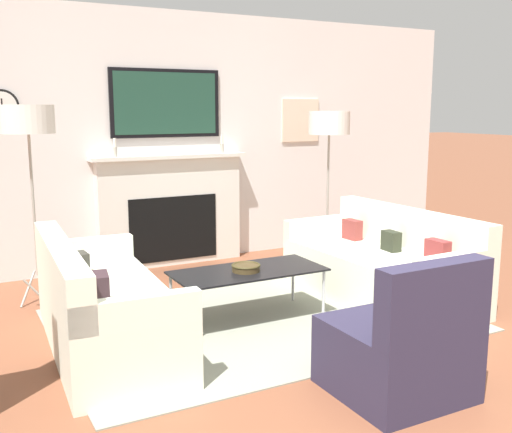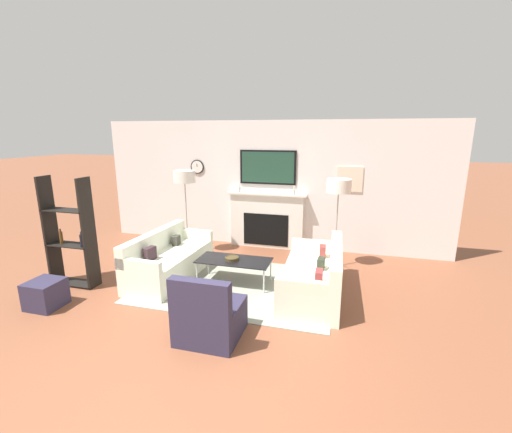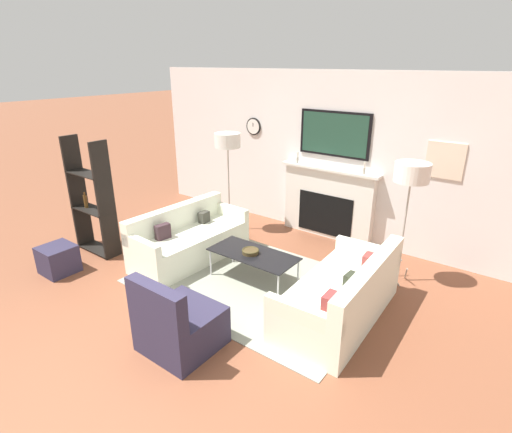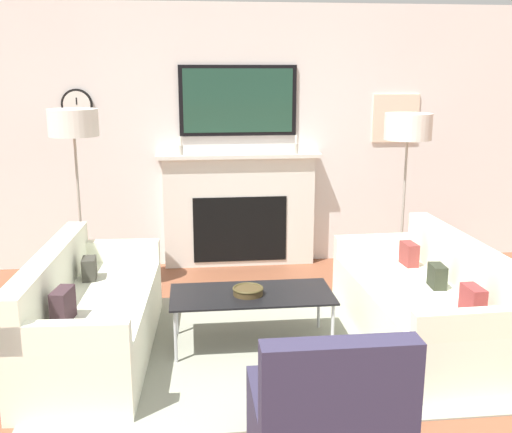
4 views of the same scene
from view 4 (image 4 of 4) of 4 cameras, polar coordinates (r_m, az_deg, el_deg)
fireplace_wall at (r=6.32m, az=-1.69°, el=6.37°), size 7.53×0.28×2.70m
area_rug at (r=4.62m, az=0.59°, el=-12.31°), size 3.12×2.16×0.01m
couch_left at (r=4.53m, az=-15.51°, el=-9.36°), size 0.85×1.84×0.79m
couch_right at (r=4.81m, az=15.79°, el=-8.17°), size 0.91×1.87×0.79m
armchair at (r=3.20m, az=6.67°, el=-19.29°), size 0.73×0.72×0.87m
coffee_table at (r=4.51m, az=-0.41°, el=-7.62°), size 1.21×0.56×0.42m
decorative_bowl at (r=4.46m, az=-0.76°, el=-7.06°), size 0.23×0.23×0.06m
floor_lamp_left at (r=5.48m, az=-16.99°, el=8.29°), size 0.43×0.43×1.72m
floor_lamp_right at (r=5.75m, az=14.27°, el=8.09°), size 0.44×0.44×1.66m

